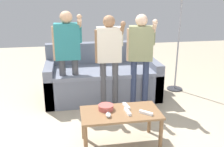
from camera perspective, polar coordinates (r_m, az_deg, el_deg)
name	(u,v)px	position (r m, az deg, el deg)	size (l,w,h in m)	color
ground_plane	(106,145)	(3.07, -1.26, -15.95)	(12.00, 12.00, 0.00)	tan
couch	(102,79)	(4.30, -2.29, -1.15)	(1.86, 0.92, 0.88)	slate
coffee_table	(121,117)	(2.91, 1.95, -9.76)	(0.90, 0.47, 0.42)	brown
snack_bowl	(106,107)	(2.91, -1.39, -7.70)	(0.17, 0.17, 0.06)	#B24C47
game_remote_nunchuk	(108,115)	(2.76, -0.83, -9.37)	(0.06, 0.09, 0.05)	white
player_left	(68,49)	(3.78, -10.03, 5.59)	(0.43, 0.29, 1.47)	#47474C
player_center	(109,52)	(3.69, -0.66, 4.99)	(0.42, 0.31, 1.42)	#47474C
player_right	(141,50)	(3.77, 6.51, 5.26)	(0.41, 0.36, 1.42)	#2D3856
game_remote_wand_near	(126,106)	(2.99, 3.25, -7.39)	(0.06, 0.16, 0.03)	white
game_remote_wand_far	(128,112)	(2.85, 3.56, -8.66)	(0.05, 0.16, 0.03)	white
game_remote_wand_spare	(146,113)	(2.85, 7.73, -8.82)	(0.14, 0.14, 0.03)	white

